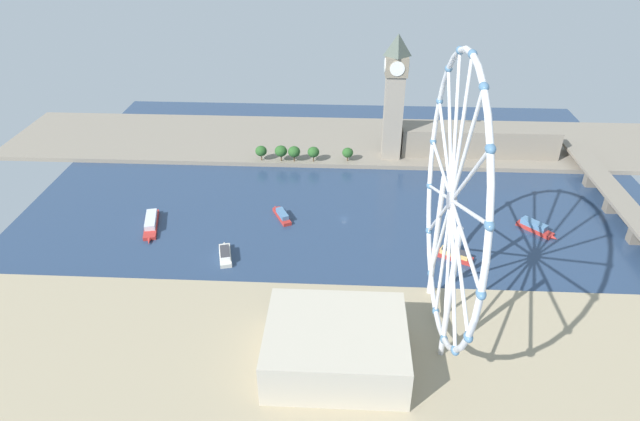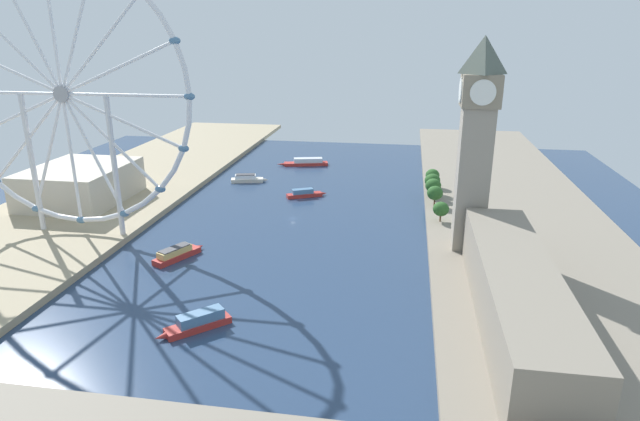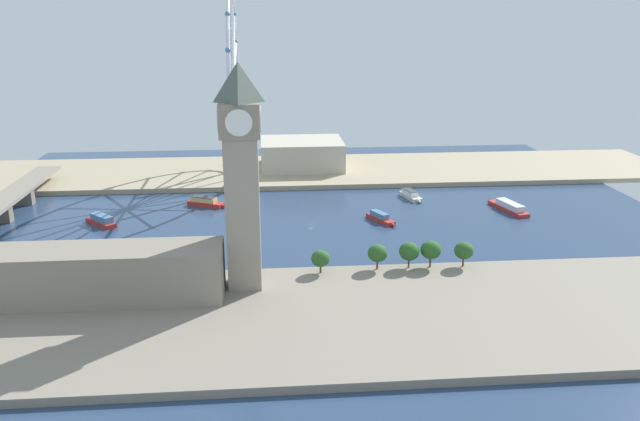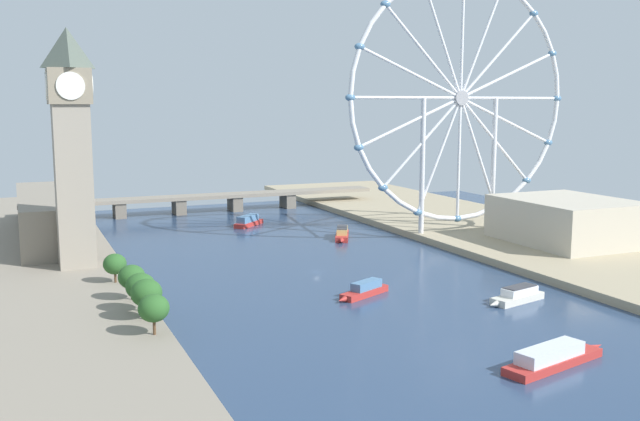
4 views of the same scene
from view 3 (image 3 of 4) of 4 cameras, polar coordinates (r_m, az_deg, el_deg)
ground_plane at (r=335.98m, az=-0.82°, el=-1.20°), size 394.45×394.45×0.00m
riverbank_left at (r=231.97m, az=1.18°, el=-9.62°), size 90.00×520.00×3.00m
riverbank_right at (r=443.30m, az=-1.86°, el=3.57°), size 90.00×520.00×3.00m
clock_tower at (r=241.78m, az=-7.06°, el=3.26°), size 15.91×15.91×87.06m
parliament_block at (r=255.29m, az=-21.33°, el=-5.42°), size 22.00×111.47×20.20m
tree_row_embankment at (r=270.21m, az=7.57°, el=-3.75°), size 10.85×69.44×11.62m
ferris_wheel at (r=411.18m, az=-7.74°, el=11.36°), size 119.16×3.20×121.59m
riverside_hall at (r=446.67m, az=-1.64°, el=5.13°), size 46.54×56.62×19.04m
tour_boat_0 at (r=373.56m, az=16.59°, el=0.33°), size 36.12×14.09×5.18m
tour_boat_1 at (r=340.95m, az=5.48°, el=-0.65°), size 22.91×13.63×4.81m
tour_boat_2 at (r=353.11m, az=-19.08°, el=-0.84°), size 20.86×20.08×5.62m
tour_boat_3 at (r=372.07m, az=-10.22°, el=0.74°), size 15.01×24.63×5.45m
tour_boat_4 at (r=385.35m, az=8.17°, el=1.38°), size 23.83×10.74×5.02m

